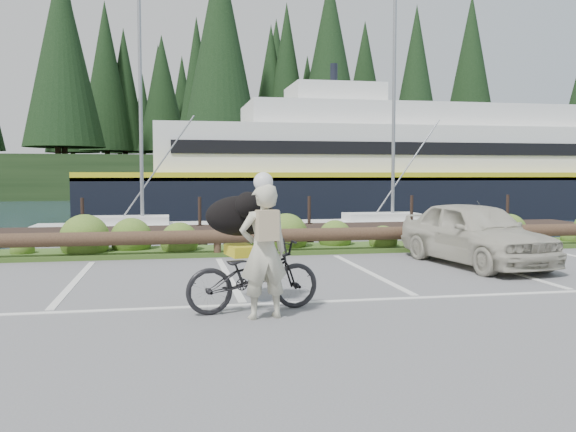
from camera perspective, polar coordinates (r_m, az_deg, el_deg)
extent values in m
plane|color=#5C5C5F|center=(8.98, -4.44, -7.78)|extent=(72.00, 72.00, 0.00)
plane|color=#182939|center=(56.83, -9.82, 0.88)|extent=(160.00, 160.00, 0.00)
cube|color=#3D5B21|center=(14.19, -6.83, -3.25)|extent=(34.00, 1.60, 0.10)
imported|color=black|center=(8.13, -3.27, -5.60)|extent=(1.90, 0.95, 0.95)
imported|color=beige|center=(7.68, -2.31, -3.33)|extent=(0.69, 0.51, 1.71)
ellipsoid|color=black|center=(8.60, -4.47, 0.02)|extent=(0.65, 1.05, 0.57)
imported|color=beige|center=(12.74, 17.09, -1.53)|extent=(2.02, 3.95, 1.29)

